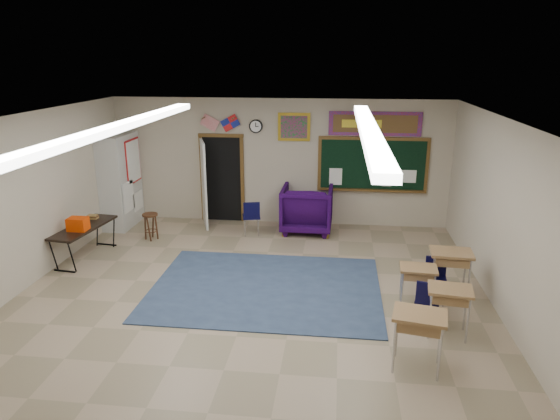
# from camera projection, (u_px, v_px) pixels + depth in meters

# --- Properties ---
(floor) EXTENTS (9.00, 9.00, 0.00)m
(floor) POSITION_uv_depth(u_px,v_px,m) (247.00, 309.00, 8.08)
(floor) COLOR gray
(floor) RESTS_ON ground
(back_wall) EXTENTS (8.00, 0.04, 3.00)m
(back_wall) POSITION_uv_depth(u_px,v_px,m) (279.00, 162.00, 11.90)
(back_wall) COLOR #BDAF99
(back_wall) RESTS_ON floor
(left_wall) EXTENTS (0.04, 9.00, 3.00)m
(left_wall) POSITION_uv_depth(u_px,v_px,m) (2.00, 212.00, 8.08)
(left_wall) COLOR #BDAF99
(left_wall) RESTS_ON floor
(right_wall) EXTENTS (0.04, 9.00, 3.00)m
(right_wall) POSITION_uv_depth(u_px,v_px,m) (518.00, 232.00, 7.19)
(right_wall) COLOR #BDAF99
(right_wall) RESTS_ON floor
(ceiling) EXTENTS (8.00, 9.00, 0.04)m
(ceiling) POSITION_uv_depth(u_px,v_px,m) (242.00, 123.00, 7.19)
(ceiling) COLOR white
(ceiling) RESTS_ON back_wall
(area_rug) EXTENTS (4.00, 3.00, 0.02)m
(area_rug) POSITION_uv_depth(u_px,v_px,m) (266.00, 288.00, 8.81)
(area_rug) COLOR #374B69
(area_rug) RESTS_ON floor
(fluorescent_strips) EXTENTS (3.86, 6.00, 0.10)m
(fluorescent_strips) POSITION_uv_depth(u_px,v_px,m) (243.00, 127.00, 7.21)
(fluorescent_strips) COLOR white
(fluorescent_strips) RESTS_ON ceiling
(doorway) EXTENTS (1.10, 0.89, 2.16)m
(doorway) POSITION_uv_depth(u_px,v_px,m) (217.00, 180.00, 12.06)
(doorway) COLOR black
(doorway) RESTS_ON back_wall
(chalkboard) EXTENTS (2.55, 0.14, 1.30)m
(chalkboard) POSITION_uv_depth(u_px,v_px,m) (373.00, 166.00, 11.63)
(chalkboard) COLOR brown
(chalkboard) RESTS_ON back_wall
(bulletin_board) EXTENTS (2.10, 0.05, 0.55)m
(bulletin_board) POSITION_uv_depth(u_px,v_px,m) (375.00, 124.00, 11.35)
(bulletin_board) COLOR red
(bulletin_board) RESTS_ON back_wall
(framed_art_print) EXTENTS (0.75, 0.05, 0.65)m
(framed_art_print) POSITION_uv_depth(u_px,v_px,m) (294.00, 127.00, 11.58)
(framed_art_print) COLOR #A98820
(framed_art_print) RESTS_ON back_wall
(wall_clock) EXTENTS (0.32, 0.05, 0.32)m
(wall_clock) POSITION_uv_depth(u_px,v_px,m) (256.00, 126.00, 11.68)
(wall_clock) COLOR black
(wall_clock) RESTS_ON back_wall
(wall_flags) EXTENTS (1.16, 0.06, 0.70)m
(wall_flags) POSITION_uv_depth(u_px,v_px,m) (220.00, 120.00, 11.71)
(wall_flags) COLOR red
(wall_flags) RESTS_ON back_wall
(storage_cabinet) EXTENTS (0.59, 1.25, 2.20)m
(storage_cabinet) POSITION_uv_depth(u_px,v_px,m) (121.00, 181.00, 11.82)
(storage_cabinet) COLOR beige
(storage_cabinet) RESTS_ON floor
(wingback_armchair) EXTENTS (1.17, 1.20, 1.07)m
(wingback_armchair) POSITION_uv_depth(u_px,v_px,m) (307.00, 209.00, 11.56)
(wingback_armchair) COLOR #1E0535
(wingback_armchair) RESTS_ON floor
(student_chair_reading) EXTENTS (0.49, 0.49, 0.81)m
(student_chair_reading) POSITION_uv_depth(u_px,v_px,m) (251.00, 217.00, 11.37)
(student_chair_reading) COLOR black
(student_chair_reading) RESTS_ON floor
(student_chair_desk_a) EXTENTS (0.46, 0.46, 0.74)m
(student_chair_desk_a) POSITION_uv_depth(u_px,v_px,m) (428.00, 301.00, 7.56)
(student_chair_desk_a) COLOR black
(student_chair_desk_a) RESTS_ON floor
(student_chair_desk_b) EXTENTS (0.41, 0.41, 0.75)m
(student_chair_desk_b) POSITION_uv_depth(u_px,v_px,m) (435.00, 281.00, 8.21)
(student_chair_desk_b) COLOR black
(student_chair_desk_b) RESTS_ON floor
(student_desk_front_left) EXTENTS (0.62, 0.48, 0.70)m
(student_desk_front_left) POSITION_uv_depth(u_px,v_px,m) (417.00, 285.00, 8.05)
(student_desk_front_left) COLOR #9D7149
(student_desk_front_left) RESTS_ON floor
(student_desk_front_right) EXTENTS (0.71, 0.56, 0.82)m
(student_desk_front_right) POSITION_uv_depth(u_px,v_px,m) (449.00, 271.00, 8.39)
(student_desk_front_right) COLOR #9D7149
(student_desk_front_right) RESTS_ON floor
(student_desk_back_left) EXTENTS (0.75, 0.62, 0.80)m
(student_desk_back_left) POSITION_uv_depth(u_px,v_px,m) (418.00, 338.00, 6.43)
(student_desk_back_left) COLOR #9D7149
(student_desk_back_left) RESTS_ON floor
(student_desk_back_right) EXTENTS (0.68, 0.54, 0.74)m
(student_desk_back_right) POSITION_uv_depth(u_px,v_px,m) (448.00, 309.00, 7.23)
(student_desk_back_right) COLOR #9D7149
(student_desk_back_right) RESTS_ON floor
(folding_table) EXTENTS (0.73, 1.68, 0.93)m
(folding_table) POSITION_uv_depth(u_px,v_px,m) (85.00, 241.00, 10.03)
(folding_table) COLOR black
(folding_table) RESTS_ON floor
(wooden_stool) EXTENTS (0.34, 0.34, 0.60)m
(wooden_stool) POSITION_uv_depth(u_px,v_px,m) (151.00, 226.00, 11.08)
(wooden_stool) COLOR #432714
(wooden_stool) RESTS_ON floor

